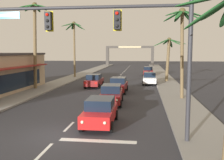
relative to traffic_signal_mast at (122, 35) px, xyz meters
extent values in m
plane|color=#2D2D33|center=(-3.41, 0.39, -5.37)|extent=(220.00, 220.00, 0.00)
cube|color=gray|center=(4.39, 20.39, -5.30)|extent=(3.20, 110.00, 0.14)
cube|color=gray|center=(-11.21, 20.39, -5.30)|extent=(3.20, 110.00, 0.14)
cube|color=silver|center=(-3.41, -1.87, -5.37)|extent=(0.16, 2.00, 0.01)
cube|color=silver|center=(-3.41, 2.06, -5.37)|extent=(0.16, 2.00, 0.01)
cube|color=silver|center=(-3.41, 6.00, -5.37)|extent=(0.16, 2.00, 0.01)
cube|color=silver|center=(-3.41, 9.93, -5.37)|extent=(0.16, 2.00, 0.01)
cube|color=silver|center=(-3.41, 13.87, -5.37)|extent=(0.16, 2.00, 0.01)
cube|color=silver|center=(-3.41, 17.80, -5.37)|extent=(0.16, 2.00, 0.01)
cube|color=silver|center=(-3.41, 21.74, -5.37)|extent=(0.16, 2.00, 0.01)
cube|color=silver|center=(-3.41, 25.67, -5.37)|extent=(0.16, 2.00, 0.01)
cube|color=silver|center=(-3.41, 29.61, -5.37)|extent=(0.16, 2.00, 0.01)
cube|color=silver|center=(-3.41, 33.54, -5.37)|extent=(0.16, 2.00, 0.01)
cube|color=silver|center=(-3.41, 37.47, -5.37)|extent=(0.16, 2.00, 0.01)
cube|color=silver|center=(-3.41, 41.41, -5.37)|extent=(0.16, 2.00, 0.01)
cube|color=silver|center=(-3.41, 45.34, -5.37)|extent=(0.16, 2.00, 0.01)
cube|color=silver|center=(-3.41, 49.28, -5.37)|extent=(0.16, 2.00, 0.01)
cube|color=silver|center=(-3.41, 53.21, -5.37)|extent=(0.16, 2.00, 0.01)
cube|color=silver|center=(-3.41, 57.15, -5.37)|extent=(0.16, 2.00, 0.01)
cube|color=silver|center=(-3.41, 61.08, -5.37)|extent=(0.16, 2.00, 0.01)
cube|color=silver|center=(-3.41, 65.02, -5.37)|extent=(0.16, 2.00, 0.01)
cube|color=silver|center=(-3.41, 68.95, -5.37)|extent=(0.16, 2.00, 0.01)
cube|color=silver|center=(-1.21, -0.21, -5.37)|extent=(4.00, 0.44, 0.01)
cylinder|color=#2D2D33|center=(3.29, 0.00, -1.64)|extent=(0.22, 0.22, 7.46)
cylinder|color=#2D2D33|center=(-2.00, 0.00, 1.39)|extent=(10.58, 0.16, 0.16)
cube|color=black|center=(-0.24, -0.02, 0.75)|extent=(0.32, 0.26, 0.92)
sphere|color=red|center=(-0.24, -0.16, 1.05)|extent=(0.17, 0.17, 0.17)
sphere|color=black|center=(-0.24, -0.16, 0.75)|extent=(0.17, 0.17, 0.17)
sphere|color=black|center=(-0.24, -0.16, 0.45)|extent=(0.17, 0.17, 0.17)
cube|color=yellow|center=(-0.24, 0.15, 0.75)|extent=(0.42, 0.03, 1.04)
cube|color=black|center=(-3.76, -0.02, 0.75)|extent=(0.32, 0.26, 0.92)
sphere|color=red|center=(-3.76, -0.16, 1.05)|extent=(0.17, 0.17, 0.17)
sphere|color=black|center=(-3.76, -0.16, 0.75)|extent=(0.17, 0.17, 0.17)
sphere|color=black|center=(-3.76, -0.16, 0.45)|extent=(0.17, 0.17, 0.17)
cube|color=yellow|center=(-3.76, 0.15, 0.75)|extent=(0.42, 0.03, 1.04)
cube|color=#196B93|center=(-6.34, 0.00, 1.07)|extent=(2.10, 0.05, 0.36)
cube|color=white|center=(-6.34, -0.02, 1.07)|extent=(1.68, 0.01, 0.12)
cube|color=red|center=(-1.59, 2.65, -4.69)|extent=(1.79, 4.31, 0.72)
cube|color=black|center=(-1.59, 2.80, -4.01)|extent=(1.62, 2.21, 0.64)
cylinder|color=black|center=(-0.71, 1.24, -5.05)|extent=(0.23, 0.64, 0.64)
cylinder|color=black|center=(-2.44, 1.23, -5.05)|extent=(0.23, 0.64, 0.64)
cylinder|color=black|center=(-0.73, 4.08, -5.05)|extent=(0.23, 0.64, 0.64)
cylinder|color=black|center=(-2.46, 4.06, -5.05)|extent=(0.23, 0.64, 0.64)
sphere|color=#F9EFC6|center=(-0.95, 0.49, -4.61)|extent=(0.18, 0.18, 0.18)
sphere|color=#F9EFC6|center=(-2.19, 0.48, -4.61)|extent=(0.18, 0.18, 0.18)
cube|color=red|center=(-0.94, 4.82, -4.59)|extent=(0.24, 0.06, 0.20)
cube|color=red|center=(-2.26, 4.81, -4.59)|extent=(0.24, 0.06, 0.20)
cube|color=maroon|center=(-1.71, 9.13, -4.69)|extent=(1.94, 4.37, 0.72)
cube|color=black|center=(-1.71, 9.28, -4.01)|extent=(1.69, 2.27, 0.64)
cylinder|color=black|center=(-0.78, 7.75, -5.05)|extent=(0.25, 0.65, 0.64)
cylinder|color=black|center=(-2.51, 7.68, -5.05)|extent=(0.25, 0.65, 0.64)
cylinder|color=black|center=(-0.90, 10.59, -5.05)|extent=(0.25, 0.65, 0.64)
cylinder|color=black|center=(-2.63, 10.51, -5.05)|extent=(0.25, 0.65, 0.64)
sphere|color=#F9EFC6|center=(-0.99, 6.99, -4.61)|extent=(0.18, 0.18, 0.18)
sphere|color=#F9EFC6|center=(-2.23, 6.94, -4.61)|extent=(0.18, 0.18, 0.18)
cube|color=red|center=(-1.14, 11.32, -4.59)|extent=(0.24, 0.07, 0.20)
cube|color=red|center=(-2.46, 11.26, -4.59)|extent=(0.24, 0.07, 0.20)
cube|color=maroon|center=(-1.75, 15.61, -4.69)|extent=(1.86, 4.34, 0.72)
cube|color=black|center=(-1.74, 15.76, -4.01)|extent=(1.65, 2.24, 0.64)
cylinder|color=black|center=(-0.92, 14.17, -5.05)|extent=(0.23, 0.64, 0.64)
cylinder|color=black|center=(-2.64, 14.21, -5.05)|extent=(0.23, 0.64, 0.64)
cylinder|color=black|center=(-0.85, 17.01, -5.05)|extent=(0.23, 0.64, 0.64)
cylinder|color=black|center=(-2.58, 17.05, -5.05)|extent=(0.23, 0.64, 0.64)
sphere|color=#F9EFC6|center=(-1.18, 13.43, -4.61)|extent=(0.18, 0.18, 0.18)
sphere|color=#F9EFC6|center=(-2.42, 13.46, -4.61)|extent=(0.18, 0.18, 0.18)
cube|color=red|center=(-1.04, 17.75, -4.59)|extent=(0.24, 0.07, 0.20)
cube|color=red|center=(-2.36, 17.79, -4.59)|extent=(0.24, 0.07, 0.20)
cube|color=maroon|center=(-5.25, 19.44, -4.69)|extent=(1.83, 4.33, 0.72)
cube|color=black|center=(-5.25, 19.29, -4.01)|extent=(1.63, 2.22, 0.64)
cylinder|color=black|center=(-6.09, 20.87, -5.05)|extent=(0.23, 0.64, 0.64)
cylinder|color=black|center=(-4.36, 20.84, -5.05)|extent=(0.23, 0.64, 0.64)
cylinder|color=black|center=(-6.13, 18.03, -5.05)|extent=(0.23, 0.64, 0.64)
cylinder|color=black|center=(-4.41, 18.01, -5.05)|extent=(0.23, 0.64, 0.64)
sphere|color=#B2B2AD|center=(-5.83, 21.62, -4.61)|extent=(0.18, 0.18, 0.18)
sphere|color=#B2B2AD|center=(-4.59, 21.60, -4.61)|extent=(0.18, 0.18, 0.18)
cube|color=red|center=(-5.94, 17.29, -4.59)|extent=(0.24, 0.06, 0.20)
cube|color=red|center=(-4.62, 17.27, -4.59)|extent=(0.24, 0.06, 0.20)
cube|color=silver|center=(1.90, 23.30, -4.69)|extent=(1.81, 4.32, 0.72)
cube|color=black|center=(1.90, 23.45, -4.01)|extent=(1.63, 2.22, 0.64)
cylinder|color=black|center=(2.74, 21.87, -5.05)|extent=(0.23, 0.64, 0.64)
cylinder|color=black|center=(1.02, 21.90, -5.05)|extent=(0.23, 0.64, 0.64)
cylinder|color=black|center=(2.78, 24.71, -5.05)|extent=(0.23, 0.64, 0.64)
cylinder|color=black|center=(1.05, 24.73, -5.05)|extent=(0.23, 0.64, 0.64)
sphere|color=#B2B2AD|center=(2.49, 21.13, -4.61)|extent=(0.18, 0.18, 0.18)
sphere|color=#B2B2AD|center=(1.25, 21.14, -4.61)|extent=(0.18, 0.18, 0.18)
cube|color=red|center=(2.59, 25.46, -4.59)|extent=(0.24, 0.06, 0.20)
cube|color=red|center=(1.27, 25.47, -4.59)|extent=(0.24, 0.06, 0.20)
cube|color=maroon|center=(1.90, 36.71, -4.69)|extent=(1.81, 4.32, 0.72)
cube|color=black|center=(1.90, 36.86, -4.01)|extent=(1.63, 2.22, 0.64)
cylinder|color=black|center=(2.75, 35.28, -5.05)|extent=(0.23, 0.64, 0.64)
cylinder|color=black|center=(1.02, 35.30, -5.05)|extent=(0.23, 0.64, 0.64)
cylinder|color=black|center=(2.78, 38.12, -5.05)|extent=(0.23, 0.64, 0.64)
cylinder|color=black|center=(1.06, 38.14, -5.05)|extent=(0.23, 0.64, 0.64)
sphere|color=#B2B2AD|center=(2.50, 34.53, -4.61)|extent=(0.18, 0.18, 0.18)
sphere|color=#B2B2AD|center=(1.26, 34.55, -4.61)|extent=(0.18, 0.18, 0.18)
cube|color=red|center=(2.59, 38.86, -4.59)|extent=(0.24, 0.06, 0.20)
cube|color=red|center=(1.27, 38.88, -4.59)|extent=(0.24, 0.06, 0.20)
cylinder|color=brown|center=(-11.86, 16.63, -0.39)|extent=(0.63, 0.38, 9.97)
ellipsoid|color=#236028|center=(-10.86, 16.43, 4.47)|extent=(1.88, 0.79, 0.60)
ellipsoid|color=#236028|center=(-11.30, 17.41, 4.46)|extent=(1.25, 1.80, 0.62)
ellipsoid|color=#236028|center=(-11.78, 17.50, 4.39)|extent=(0.48, 1.82, 0.76)
ellipsoid|color=#236028|center=(-12.53, 17.00, 4.37)|extent=(1.79, 1.13, 0.78)
ellipsoid|color=#236028|center=(-12.47, 16.10, 4.46)|extent=(1.73, 1.39, 0.62)
ellipsoid|color=#236028|center=(-12.02, 15.79, 4.39)|extent=(0.95, 1.84, 0.75)
ellipsoid|color=#236028|center=(-11.26, 15.86, 4.47)|extent=(1.31, 1.77, 0.59)
sphere|color=#4C4223|center=(-11.74, 16.63, 4.65)|extent=(0.60, 0.60, 0.60)
cylinder|color=brown|center=(-10.98, 30.91, -0.68)|extent=(0.36, 0.32, 9.38)
ellipsoid|color=#1E5123|center=(-9.99, 30.84, 3.47)|extent=(2.12, 0.54, 1.40)
ellipsoid|color=#1E5123|center=(-10.52, 31.93, 3.69)|extent=(1.35, 2.24, 0.96)
ellipsoid|color=#1E5123|center=(-11.46, 31.91, 3.63)|extent=(1.31, 2.22, 1.08)
ellipsoid|color=#1E5123|center=(-11.90, 31.45, 3.53)|extent=(2.07, 1.46, 1.27)
ellipsoid|color=#1E5123|center=(-11.90, 30.20, 3.76)|extent=(2.07, 1.77, 0.83)
ellipsoid|color=#1E5123|center=(-11.44, 29.85, 3.78)|extent=(1.27, 2.32, 0.79)
ellipsoid|color=#1E5123|center=(-10.15, 30.15, 3.75)|extent=(2.01, 1.84, 0.85)
sphere|color=#4C4223|center=(-11.00, 30.91, 4.06)|extent=(0.60, 0.60, 0.60)
ellipsoid|color=#1E5123|center=(4.17, -1.20, 1.05)|extent=(1.36, 2.44, 0.93)
ellipsoid|color=#1E5123|center=(3.72, -1.71, 0.80)|extent=(2.14, 1.60, 1.41)
cylinder|color=brown|center=(4.64, 12.03, -1.25)|extent=(0.52, 0.31, 8.25)
ellipsoid|color=#1E5123|center=(5.53, 12.15, 2.70)|extent=(2.07, 0.65, 0.69)
ellipsoid|color=#1E5123|center=(5.12, 12.74, 2.51)|extent=(1.52, 1.73, 1.06)
ellipsoid|color=#1E5123|center=(4.30, 12.95, 2.56)|extent=(0.87, 1.99, 0.95)
ellipsoid|color=#1E5123|center=(3.72, 12.48, 2.53)|extent=(1.88, 1.29, 1.02)
ellipsoid|color=#1E5123|center=(3.73, 11.46, 2.68)|extent=(1.88, 1.49, 0.73)
ellipsoid|color=#1E5123|center=(4.14, 11.19, 2.51)|extent=(1.18, 1.89, 1.06)
ellipsoid|color=#1E5123|center=(5.20, 11.39, 2.51)|extent=(1.66, 1.61, 1.06)
sphere|color=#4C4223|center=(4.54, 12.03, 2.93)|extent=(0.60, 0.60, 0.60)
cylinder|color=brown|center=(4.62, 26.37, -2.22)|extent=(0.71, 0.43, 6.32)
ellipsoid|color=#1E5123|center=(5.96, 26.11, 0.65)|extent=(2.53, 0.92, 0.90)
ellipsoid|color=#1E5123|center=(5.09, 27.47, 0.44)|extent=(1.05, 2.37, 1.31)
ellipsoid|color=#1E5123|center=(4.40, 27.56, 0.67)|extent=(1.12, 2.52, 0.85)
ellipsoid|color=#1E5123|center=(3.61, 26.12, 0.51)|extent=(2.45, 0.91, 1.17)
ellipsoid|color=#1E5123|center=(4.07, 25.32, 0.75)|extent=(1.73, 2.35, 0.71)
ellipsoid|color=#1E5123|center=(5.46, 25.38, 0.59)|extent=(1.76, 2.25, 1.01)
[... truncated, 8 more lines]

